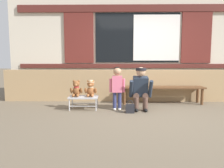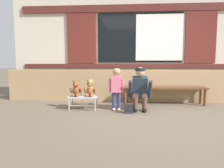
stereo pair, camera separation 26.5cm
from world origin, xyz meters
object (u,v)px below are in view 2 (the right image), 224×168
at_px(teddy_bear_plain, 76,89).
at_px(child_standing, 116,84).
at_px(adult_crouching, 140,89).
at_px(handbag_on_ground, 129,109).
at_px(wooden_bench_long, 163,89).
at_px(teddy_bear_with_hat, 90,88).
at_px(small_display_bench, 83,97).

relative_size(teddy_bear_plain, child_standing, 0.38).
relative_size(teddy_bear_plain, adult_crouching, 0.38).
distance_m(child_standing, adult_crouching, 0.54).
distance_m(teddy_bear_plain, adult_crouching, 1.43).
relative_size(child_standing, handbag_on_ground, 3.52).
relative_size(wooden_bench_long, teddy_bear_plain, 5.78).
bearing_deg(teddy_bear_with_hat, teddy_bear_plain, -179.87).
bearing_deg(small_display_bench, wooden_bench_long, 20.13).
bearing_deg(wooden_bench_long, handbag_on_ground, -131.77).
height_order(small_display_bench, teddy_bear_with_hat, teddy_bear_with_hat).
height_order(wooden_bench_long, adult_crouching, adult_crouching).
xyz_separation_m(child_standing, handbag_on_ground, (0.27, -0.26, -0.50)).
bearing_deg(teddy_bear_with_hat, child_standing, -3.70).
relative_size(wooden_bench_long, teddy_bear_with_hat, 5.78).
height_order(teddy_bear_with_hat, adult_crouching, adult_crouching).
distance_m(teddy_bear_with_hat, adult_crouching, 1.11).
bearing_deg(handbag_on_ground, small_display_bench, 163.94).
relative_size(child_standing, adult_crouching, 1.01).
bearing_deg(teddy_bear_plain, adult_crouching, -0.59).
bearing_deg(teddy_bear_with_hat, handbag_on_ground, -18.98).
bearing_deg(small_display_bench, adult_crouching, -0.60).
bearing_deg(adult_crouching, child_standing, -177.52).
distance_m(small_display_bench, teddy_bear_plain, 0.25).
bearing_deg(adult_crouching, teddy_bear_plain, 179.41).
xyz_separation_m(teddy_bear_plain, child_standing, (0.91, -0.04, 0.13)).
height_order(teddy_bear_plain, teddy_bear_with_hat, same).
distance_m(wooden_bench_long, handbag_on_ground, 1.36).
bearing_deg(teddy_bear_plain, teddy_bear_with_hat, 0.13).
height_order(teddy_bear_with_hat, handbag_on_ground, teddy_bear_with_hat).
xyz_separation_m(small_display_bench, handbag_on_ground, (1.02, -0.29, -0.17)).
xyz_separation_m(teddy_bear_plain, teddy_bear_with_hat, (0.32, 0.00, 0.01)).
height_order(wooden_bench_long, child_standing, child_standing).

